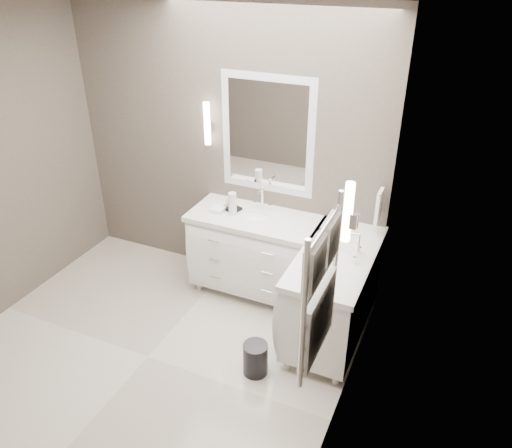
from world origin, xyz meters
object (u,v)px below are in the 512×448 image
at_px(vanity_right, 334,290).
at_px(vanity_back, 255,250).
at_px(towel_ladder, 319,297).
at_px(waste_bin, 255,359).

bearing_deg(vanity_right, vanity_back, 159.62).
distance_m(vanity_back, vanity_right, 0.93).
xyz_separation_m(towel_ladder, waste_bin, (-0.65, 0.62, -1.25)).
height_order(vanity_right, towel_ladder, towel_ladder).
bearing_deg(waste_bin, vanity_back, 114.07).
bearing_deg(waste_bin, towel_ladder, -43.51).
bearing_deg(vanity_right, towel_ladder, -80.16).
xyz_separation_m(vanity_right, towel_ladder, (0.23, -1.30, 0.91)).
xyz_separation_m(vanity_back, waste_bin, (0.45, -1.01, -0.34)).
relative_size(towel_ladder, waste_bin, 3.19).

